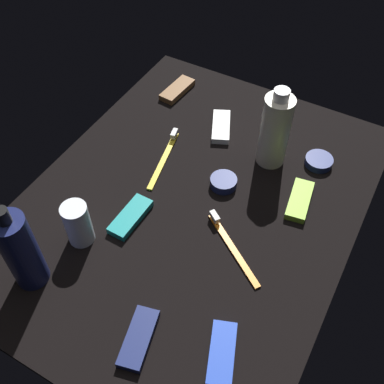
{
  "coord_description": "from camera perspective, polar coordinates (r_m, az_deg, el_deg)",
  "views": [
    {
      "loc": [
        -51.81,
        -29.06,
        73.39
      ],
      "look_at": [
        0.0,
        0.0,
        3.0
      ],
      "focal_mm": 43.16,
      "sensor_mm": 36.0,
      "label": 1
    }
  ],
  "objects": [
    {
      "name": "cream_tin_left",
      "position": [
        1.05,
        15.4,
        3.69
      ],
      "size": [
        6.01,
        6.01,
        1.66
      ],
      "primitive_type": "cylinder",
      "color": "navy",
      "rests_on": "ground_plane"
    },
    {
      "name": "snack_bar_lime",
      "position": [
        0.96,
        13.15,
        -0.99
      ],
      "size": [
        10.9,
        5.57,
        1.5
      ],
      "primitive_type": "cube",
      "rotation": [
        0.0,
        0.0,
        0.16
      ],
      "color": "#8CD133",
      "rests_on": "ground_plane"
    },
    {
      "name": "cream_tin_right",
      "position": [
        0.97,
        3.91,
        1.23
      ],
      "size": [
        5.65,
        5.65,
        1.97
      ],
      "primitive_type": "cylinder",
      "color": "navy",
      "rests_on": "ground_plane"
    },
    {
      "name": "snack_bar_brown",
      "position": [
        1.2,
        -1.83,
        12.52
      ],
      "size": [
        10.69,
        4.84,
        1.5
      ],
      "primitive_type": "cube",
      "rotation": [
        0.0,
        0.0,
        -0.08
      ],
      "color": "brown",
      "rests_on": "ground_plane"
    },
    {
      "name": "toothbrush_yellow",
      "position": [
        1.03,
        -3.33,
        4.55
      ],
      "size": [
        17.85,
        4.99,
        2.1
      ],
      "color": "yellow",
      "rests_on": "ground_plane"
    },
    {
      "name": "lotion_bottle",
      "position": [
        0.82,
        -20.43,
        -6.81
      ],
      "size": [
        5.83,
        5.83,
        19.43
      ],
      "color": "#171E4D",
      "rests_on": "ground_plane"
    },
    {
      "name": "bodywash_bottle",
      "position": [
        0.98,
        10.21,
        7.52
      ],
      "size": [
        6.22,
        6.22,
        18.85
      ],
      "color": "silver",
      "rests_on": "ground_plane"
    },
    {
      "name": "toothbrush_orange",
      "position": [
        0.88,
        4.76,
        -6.38
      ],
      "size": [
        11.25,
        15.47,
        2.1
      ],
      "color": "orange",
      "rests_on": "ground_plane"
    },
    {
      "name": "snack_bar_navy",
      "position": [
        0.79,
        -6.6,
        -17.51
      ],
      "size": [
        11.06,
        6.39,
        1.5
      ],
      "primitive_type": "cube",
      "rotation": [
        0.0,
        0.0,
        0.24
      ],
      "color": "navy",
      "rests_on": "ground_plane"
    },
    {
      "name": "snack_bar_white",
      "position": [
        1.09,
        3.61,
        8.06
      ],
      "size": [
        11.12,
        7.99,
        1.5
      ],
      "primitive_type": "cube",
      "rotation": [
        0.0,
        0.0,
        0.43
      ],
      "color": "white",
      "rests_on": "ground_plane"
    },
    {
      "name": "ground_plane",
      "position": [
        0.95,
        0.0,
        -1.4
      ],
      "size": [
        84.0,
        64.0,
        1.2
      ],
      "primitive_type": "cube",
      "color": "black"
    },
    {
      "name": "deodorant_stick",
      "position": [
        0.88,
        -13.93,
        -3.82
      ],
      "size": [
        4.91,
        4.91,
        9.27
      ],
      "primitive_type": "cylinder",
      "color": "silver",
      "rests_on": "ground_plane"
    },
    {
      "name": "snack_bar_teal",
      "position": [
        0.92,
        -7.59,
        -3.05
      ],
      "size": [
        10.47,
        4.18,
        1.5
      ],
      "primitive_type": "cube",
      "rotation": [
        0.0,
        0.0,
        -0.02
      ],
      "color": "teal",
      "rests_on": "ground_plane"
    },
    {
      "name": "snack_bar_blue",
      "position": [
        0.78,
        3.71,
        -19.31
      ],
      "size": [
        11.14,
        7.4,
        1.5
      ],
      "primitive_type": "cube",
      "rotation": [
        0.0,
        0.0,
        0.36
      ],
      "color": "blue",
      "rests_on": "ground_plane"
    }
  ]
}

